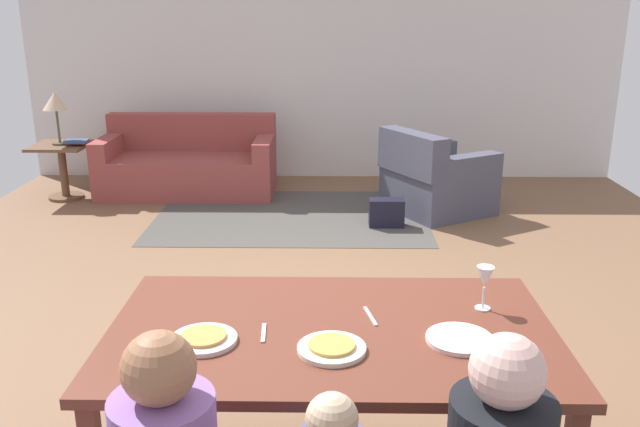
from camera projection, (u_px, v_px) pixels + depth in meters
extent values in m
cube|color=brown|center=(316.00, 284.00, 4.92)|extent=(6.81, 6.46, 0.02)
cube|color=silver|center=(322.00, 61.00, 7.65)|extent=(6.81, 0.10, 2.70)
cube|color=brown|center=(332.00, 333.00, 2.58)|extent=(1.72, 1.01, 0.04)
cube|color=brown|center=(161.00, 360.00, 3.13)|extent=(0.06, 0.06, 0.72)
cube|color=brown|center=(503.00, 363.00, 3.11)|extent=(0.06, 0.06, 0.72)
cylinder|color=silver|center=(204.00, 340.00, 2.47)|extent=(0.25, 0.25, 0.02)
cylinder|color=gold|center=(203.00, 336.00, 2.46)|extent=(0.17, 0.17, 0.01)
cylinder|color=silver|center=(332.00, 349.00, 2.40)|extent=(0.25, 0.25, 0.02)
cylinder|color=gold|center=(332.00, 345.00, 2.40)|extent=(0.17, 0.17, 0.01)
cylinder|color=silver|center=(459.00, 339.00, 2.47)|extent=(0.25, 0.25, 0.02)
cylinder|color=silver|center=(483.00, 308.00, 2.74)|extent=(0.06, 0.06, 0.01)
cylinder|color=silver|center=(483.00, 297.00, 2.72)|extent=(0.01, 0.01, 0.09)
cone|color=silver|center=(485.00, 277.00, 2.70)|extent=(0.07, 0.07, 0.09)
cube|color=silver|center=(264.00, 333.00, 2.53)|extent=(0.02, 0.15, 0.01)
cube|color=silver|center=(370.00, 316.00, 2.67)|extent=(0.05, 0.17, 0.01)
sphere|color=#9D6848|center=(159.00, 368.00, 1.82)|extent=(0.21, 0.21, 0.21)
sphere|color=beige|center=(332.00, 419.00, 1.86)|extent=(0.15, 0.15, 0.15)
sphere|color=beige|center=(507.00, 371.00, 1.80)|extent=(0.21, 0.21, 0.21)
cube|color=#484642|center=(291.00, 216.00, 6.48)|extent=(2.60, 1.80, 0.01)
cube|color=brown|center=(188.00, 175.00, 7.20)|extent=(1.85, 0.84, 0.42)
cube|color=brown|center=(192.00, 132.00, 7.40)|extent=(1.85, 0.20, 0.40)
cube|color=brown|center=(109.00, 146.00, 7.12)|extent=(0.18, 0.84, 0.20)
cube|color=brown|center=(264.00, 147.00, 7.09)|extent=(0.18, 0.84, 0.20)
cube|color=#474858|center=(438.00, 190.00, 6.58)|extent=(1.15, 1.16, 0.42)
cube|color=#474858|center=(412.00, 153.00, 6.30)|extent=(0.60, 0.84, 0.40)
cube|color=#474858|center=(463.00, 167.00, 6.21)|extent=(0.82, 0.58, 0.20)
cube|color=#474858|center=(419.00, 153.00, 6.77)|extent=(0.82, 0.58, 0.20)
cube|color=brown|center=(60.00, 146.00, 6.92)|extent=(0.56, 0.56, 0.03)
cylinder|color=brown|center=(64.00, 173.00, 7.00)|extent=(0.08, 0.08, 0.55)
cylinder|color=brown|center=(66.00, 197.00, 7.08)|extent=(0.36, 0.36, 0.03)
cylinder|color=#4D4D30|center=(60.00, 143.00, 6.91)|extent=(0.16, 0.16, 0.02)
cylinder|color=#4D4D30|center=(58.00, 126.00, 6.86)|extent=(0.02, 0.02, 0.34)
cone|color=#CFAD8E|center=(55.00, 101.00, 6.78)|extent=(0.26, 0.26, 0.18)
cube|color=#923636|center=(78.00, 142.00, 6.94)|extent=(0.22, 0.16, 0.03)
cube|color=#324F7A|center=(77.00, 141.00, 6.86)|extent=(0.22, 0.16, 0.03)
cube|color=black|center=(386.00, 213.00, 6.14)|extent=(0.32, 0.16, 0.26)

